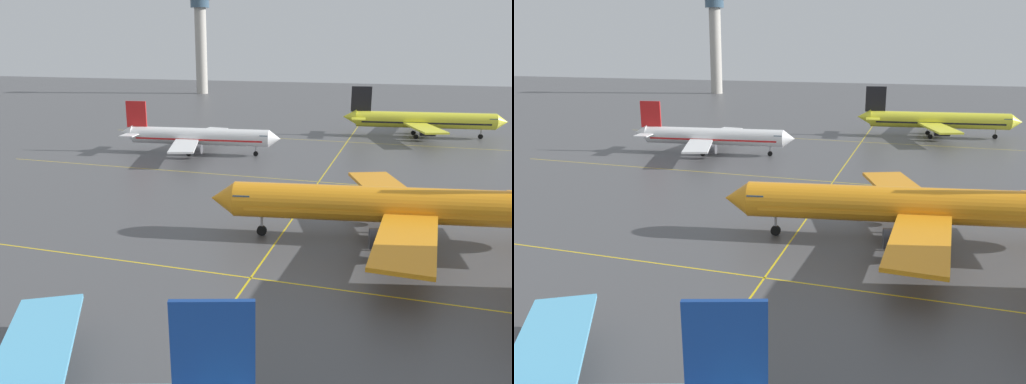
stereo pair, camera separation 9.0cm
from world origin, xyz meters
The scene contains 5 objects.
airliner_second_row centered at (12.10, 48.82, 4.31)m, with size 40.50×34.55×12.61m.
airliner_third_row centered at (-27.77, 87.26, 3.61)m, with size 34.02×29.14×10.57m.
airliner_far_left_stand centered at (16.43, 121.46, 4.09)m, with size 38.59×33.06×11.99m.
taxiway_markings centered at (0.00, 53.85, 0.00)m, with size 120.82×163.82×0.01m.
control_tower centered at (-79.90, 214.05, 24.47)m, with size 8.82×8.82×42.63m.
Camera 2 is at (13.46, -7.03, 21.53)m, focal length 35.43 mm.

